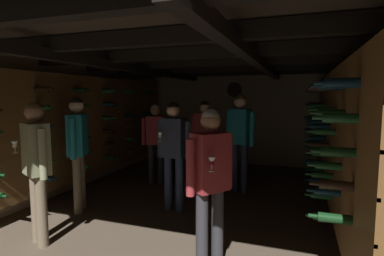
# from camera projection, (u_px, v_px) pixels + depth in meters

# --- Properties ---
(ground_plane) EXTENTS (8.40, 8.40, 0.00)m
(ground_plane) POSITION_uv_depth(u_px,v_px,m) (191.00, 204.00, 4.83)
(ground_plane) COLOR brown
(room_shell) EXTENTS (4.72, 6.52, 2.41)m
(room_shell) POSITION_uv_depth(u_px,v_px,m) (196.00, 113.00, 4.93)
(room_shell) COLOR tan
(room_shell) RESTS_ON ground_plane
(wine_crate_stack) EXTENTS (0.52, 0.35, 0.60)m
(wine_crate_stack) POSITION_uv_depth(u_px,v_px,m) (214.00, 162.00, 6.50)
(wine_crate_stack) COLOR brown
(wine_crate_stack) RESTS_ON ground_plane
(display_bottle) EXTENTS (0.08, 0.08, 0.35)m
(display_bottle) POSITION_uv_depth(u_px,v_px,m) (210.00, 141.00, 6.49)
(display_bottle) COLOR #194723
(display_bottle) RESTS_ON wine_crate_stack
(person_host_center) EXTENTS (0.54, 0.33, 1.61)m
(person_host_center) POSITION_uv_depth(u_px,v_px,m) (174.00, 146.00, 4.45)
(person_host_center) COLOR #232D4C
(person_host_center) RESTS_ON ground_plane
(person_guest_mid_left) EXTENTS (0.42, 0.50, 1.68)m
(person_guest_mid_left) POSITION_uv_depth(u_px,v_px,m) (78.00, 143.00, 4.42)
(person_guest_mid_left) COLOR brown
(person_guest_mid_left) RESTS_ON ground_plane
(person_guest_far_right) EXTENTS (0.51, 0.32, 1.72)m
(person_guest_far_right) POSITION_uv_depth(u_px,v_px,m) (240.00, 133.00, 5.29)
(person_guest_far_right) COLOR #232D4C
(person_guest_far_right) RESTS_ON ground_plane
(person_guest_rear_center) EXTENTS (0.54, 0.33, 1.61)m
(person_guest_rear_center) POSITION_uv_depth(u_px,v_px,m) (205.00, 134.00, 5.85)
(person_guest_rear_center) COLOR #2D2D33
(person_guest_rear_center) RESTS_ON ground_plane
(person_guest_far_left) EXTENTS (0.51, 0.41, 1.54)m
(person_guest_far_left) POSITION_uv_depth(u_px,v_px,m) (156.00, 137.00, 5.88)
(person_guest_far_left) COLOR #2D2D33
(person_guest_far_left) RESTS_ON ground_plane
(person_guest_near_right) EXTENTS (0.38, 0.46, 1.58)m
(person_guest_near_right) POSITION_uv_depth(u_px,v_px,m) (210.00, 174.00, 2.94)
(person_guest_near_right) COLOR #2D2D33
(person_guest_near_right) RESTS_ON ground_plane
(person_guest_near_left) EXTENTS (0.49, 0.35, 1.63)m
(person_guest_near_left) POSITION_uv_depth(u_px,v_px,m) (36.00, 160.00, 3.43)
(person_guest_near_left) COLOR brown
(person_guest_near_left) RESTS_ON ground_plane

